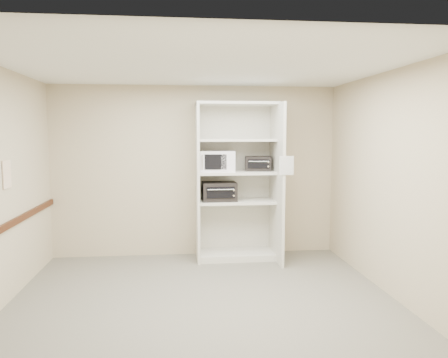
{
  "coord_description": "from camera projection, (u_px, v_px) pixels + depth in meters",
  "views": [
    {
      "loc": [
        -0.29,
        -4.95,
        1.94
      ],
      "look_at": [
        0.38,
        1.27,
        1.3
      ],
      "focal_mm": 35.0,
      "sensor_mm": 36.0,
      "label": 1
    }
  ],
  "objects": [
    {
      "name": "wall_back",
      "position": [
        195.0,
        171.0,
        6.97
      ],
      "size": [
        4.5,
        0.02,
        2.7
      ],
      "primitive_type": "cube",
      "color": "tan",
      "rests_on": "ground"
    },
    {
      "name": "wall_poster",
      "position": [
        7.0,
        174.0,
        5.01
      ],
      "size": [
        0.01,
        0.23,
        0.32
      ],
      "primitive_type": "cube",
      "color": "white",
      "rests_on": "wall_left"
    },
    {
      "name": "ceiling",
      "position": [
        202.0,
        66.0,
        4.85
      ],
      "size": [
        4.5,
        4.0,
        0.01
      ],
      "primitive_type": "cube",
      "color": "white"
    },
    {
      "name": "toaster_oven_upper",
      "position": [
        258.0,
        163.0,
        6.82
      ],
      "size": [
        0.43,
        0.34,
        0.23
      ],
      "primitive_type": "cube",
      "rotation": [
        0.0,
        0.0,
        -0.13
      ],
      "color": "black",
      "rests_on": "shelving_unit"
    },
    {
      "name": "wall_front",
      "position": [
        220.0,
        220.0,
        3.01
      ],
      "size": [
        4.5,
        0.02,
        2.7
      ],
      "primitive_type": "cube",
      "color": "tan",
      "rests_on": "ground"
    },
    {
      "name": "toaster_oven_lower",
      "position": [
        219.0,
        191.0,
        6.71
      ],
      "size": [
        0.52,
        0.4,
        0.29
      ],
      "primitive_type": "cube",
      "rotation": [
        0.0,
        0.0,
        0.02
      ],
      "color": "black",
      "rests_on": "shelving_unit"
    },
    {
      "name": "shelving_unit",
      "position": [
        239.0,
        186.0,
        6.77
      ],
      "size": [
        1.24,
        0.92,
        2.42
      ],
      "color": "silver",
      "rests_on": "floor"
    },
    {
      "name": "floor",
      "position": [
        203.0,
        300.0,
        5.13
      ],
      "size": [
        4.5,
        4.0,
        0.01
      ],
      "primitive_type": "cube",
      "color": "#625E56",
      "rests_on": "ground"
    },
    {
      "name": "paper_sign",
      "position": [
        287.0,
        166.0,
        6.17
      ],
      "size": [
        0.21,
        0.02,
        0.26
      ],
      "primitive_type": "cube",
      "rotation": [
        0.0,
        0.0,
        0.09
      ],
      "color": "white",
      "rests_on": "shelving_unit"
    },
    {
      "name": "microwave",
      "position": [
        217.0,
        161.0,
        6.69
      ],
      "size": [
        0.55,
        0.43,
        0.32
      ],
      "primitive_type": "cube",
      "rotation": [
        0.0,
        0.0,
        -0.07
      ],
      "color": "white",
      "rests_on": "shelving_unit"
    },
    {
      "name": "chair_rail",
      "position": [
        1.0,
        229.0,
        4.8
      ],
      "size": [
        0.04,
        3.98,
        0.08
      ],
      "primitive_type": "cube",
      "color": "#39170A",
      "rests_on": "wall_left"
    },
    {
      "name": "wall_right",
      "position": [
        390.0,
        184.0,
        5.23
      ],
      "size": [
        0.02,
        4.0,
        2.7
      ],
      "primitive_type": "cube",
      "color": "tan",
      "rests_on": "ground"
    }
  ]
}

